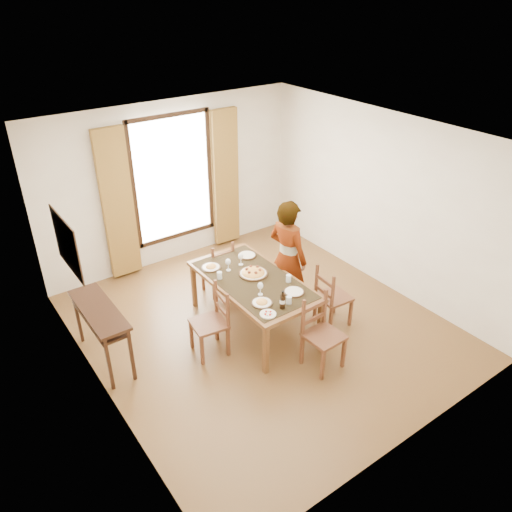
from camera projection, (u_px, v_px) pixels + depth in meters
ground at (261, 326)px, 7.06m from camera, size 5.00×5.00×0.00m
room_shell at (256, 225)px, 6.39m from camera, size 4.60×5.10×2.74m
console_table at (100, 316)px, 6.12m from camera, size 0.38×1.20×0.80m
dining_table at (253, 283)px, 6.75m from camera, size 1.00×1.89×0.76m
chair_west at (211, 323)px, 6.38m from camera, size 0.47×0.47×0.95m
chair_north at (219, 269)px, 7.60m from camera, size 0.41×0.41×0.90m
chair_south at (322, 335)px, 6.16m from camera, size 0.45×0.45×0.97m
chair_east at (332, 298)px, 6.90m from camera, size 0.44×0.44×0.93m
man at (288, 258)px, 7.01m from camera, size 0.80×0.67×1.73m
plate_sw at (262, 302)px, 6.21m from camera, size 0.27×0.27×0.05m
plate_se at (294, 291)px, 6.43m from camera, size 0.27×0.27×0.05m
plate_nw at (211, 266)px, 6.97m from camera, size 0.27×0.27×0.05m
plate_ne at (247, 254)px, 7.26m from camera, size 0.27×0.27×0.05m
pasta_platter at (253, 271)px, 6.81m from camera, size 0.40×0.40×0.10m
caprese_plate at (268, 313)px, 6.01m from camera, size 0.20×0.20×0.04m
wine_glass_a at (260, 289)px, 6.35m from camera, size 0.08×0.08×0.18m
wine_glass_b at (241, 259)px, 7.01m from camera, size 0.08×0.08×0.18m
wine_glass_c at (228, 265)px, 6.88m from camera, size 0.08×0.08×0.18m
tumbler_a at (289, 278)px, 6.64m from camera, size 0.07×0.07×0.10m
tumbler_b at (220, 275)px, 6.71m from camera, size 0.07×0.07×0.10m
tumbler_c at (289, 300)px, 6.20m from camera, size 0.07×0.07×0.10m
wine_bottle at (283, 300)px, 6.08m from camera, size 0.07×0.07×0.25m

